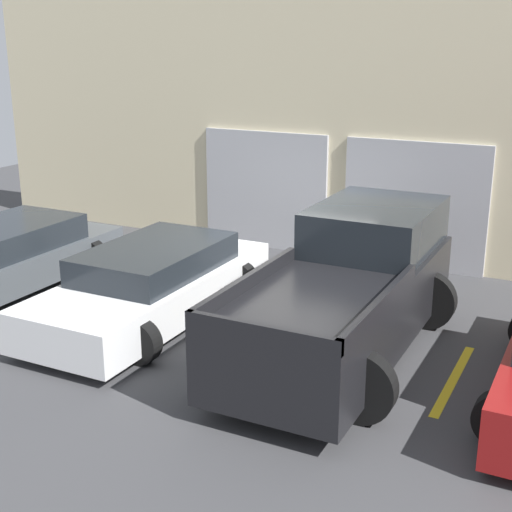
{
  "coord_description": "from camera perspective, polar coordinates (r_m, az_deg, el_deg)",
  "views": [
    {
      "loc": [
        4.61,
        -10.03,
        4.24
      ],
      "look_at": [
        0.0,
        -0.93,
        1.1
      ],
      "focal_mm": 50.0,
      "sensor_mm": 36.0,
      "label": 1
    }
  ],
  "objects": [
    {
      "name": "sedan_side",
      "position": [
        13.21,
        -19.42,
        -0.13
      ],
      "size": [
        2.18,
        4.47,
        1.14
      ],
      "color": "#474C51",
      "rests_on": "ground"
    },
    {
      "name": "shophouse_building",
      "position": [
        14.2,
        7.83,
        10.04
      ],
      "size": [
        17.27,
        0.68,
        5.12
      ],
      "color": "beige",
      "rests_on": "ground"
    },
    {
      "name": "parking_stripe_left",
      "position": [
        12.32,
        -14.19,
        -3.55
      ],
      "size": [
        0.12,
        2.2,
        0.01
      ],
      "primitive_type": "cube",
      "color": "gold",
      "rests_on": "ground"
    },
    {
      "name": "parking_stripe_right",
      "position": [
        9.7,
        15.52,
        -9.46
      ],
      "size": [
        0.12,
        2.2,
        0.01
      ],
      "primitive_type": "cube",
      "color": "gold",
      "rests_on": "ground"
    },
    {
      "name": "pickup_truck",
      "position": [
        9.96,
        7.45,
        -2.73
      ],
      "size": [
        2.47,
        5.03,
        1.87
      ],
      "color": "black",
      "rests_on": "ground"
    },
    {
      "name": "ground_plane",
      "position": [
        11.82,
        2.03,
        -3.92
      ],
      "size": [
        28.0,
        28.0,
        0.0
      ],
      "primitive_type": "plane",
      "color": "#3D3D3F"
    },
    {
      "name": "parking_stripe_centre",
      "position": [
        10.64,
        -1.22,
        -6.36
      ],
      "size": [
        0.12,
        2.2,
        0.01
      ],
      "primitive_type": "cube",
      "color": "gold",
      "rests_on": "ground"
    },
    {
      "name": "sedan_white",
      "position": [
        11.23,
        -8.23,
        -2.22
      ],
      "size": [
        2.18,
        4.64,
        1.16
      ],
      "color": "white",
      "rests_on": "ground"
    }
  ]
}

